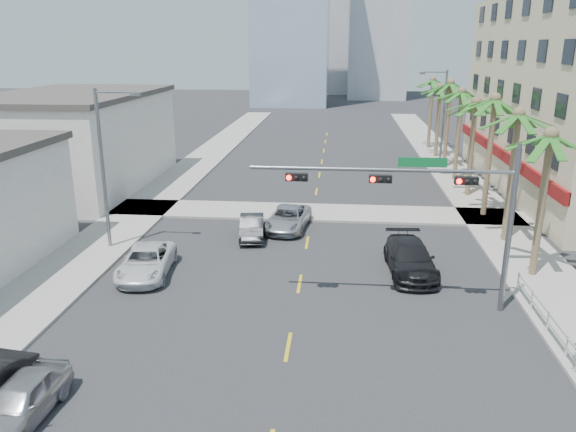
# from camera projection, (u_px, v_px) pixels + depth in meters

# --- Properties ---
(ground) EXTENTS (260.00, 260.00, 0.00)m
(ground) POSITION_uv_depth(u_px,v_px,m) (276.00, 411.00, 17.89)
(ground) COLOR #262628
(ground) RESTS_ON ground
(sidewalk_right) EXTENTS (4.00, 120.00, 0.15)m
(sidewalk_right) POSITION_uv_depth(u_px,v_px,m) (498.00, 226.00, 35.83)
(sidewalk_right) COLOR gray
(sidewalk_right) RESTS_ON ground
(sidewalk_left) EXTENTS (4.00, 120.00, 0.15)m
(sidewalk_left) POSITION_uv_depth(u_px,v_px,m) (134.00, 216.00, 37.98)
(sidewalk_left) COLOR gray
(sidewalk_left) RESTS_ON ground
(sidewalk_cross) EXTENTS (80.00, 4.00, 0.15)m
(sidewalk_cross) POSITION_uv_depth(u_px,v_px,m) (312.00, 212.00, 38.81)
(sidewalk_cross) COLOR gray
(sidewalk_cross) RESTS_ON ground
(building_left_far) EXTENTS (11.00, 18.00, 7.20)m
(building_left_far) POSITION_uv_depth(u_px,v_px,m) (76.00, 143.00, 45.24)
(building_left_far) COLOR beige
(building_left_far) RESTS_ON ground
(tower_far_center) EXTENTS (16.00, 16.00, 42.00)m
(tower_far_center) POSITION_uv_depth(u_px,v_px,m) (324.00, 0.00, 130.98)
(tower_far_center) COLOR #ADADB2
(tower_far_center) RESTS_ON ground
(traffic_signal_mast) EXTENTS (11.12, 0.54, 7.20)m
(traffic_signal_mast) POSITION_uv_depth(u_px,v_px,m) (434.00, 198.00, 23.46)
(traffic_signal_mast) COLOR slate
(traffic_signal_mast) RESTS_ON ground
(palm_tree_0) EXTENTS (4.80, 4.80, 7.80)m
(palm_tree_0) POSITION_uv_depth(u_px,v_px,m) (551.00, 137.00, 26.20)
(palm_tree_0) COLOR brown
(palm_tree_0) RESTS_ON ground
(palm_tree_1) EXTENTS (4.80, 4.80, 8.16)m
(palm_tree_1) POSITION_uv_depth(u_px,v_px,m) (519.00, 116.00, 31.05)
(palm_tree_1) COLOR brown
(palm_tree_1) RESTS_ON ground
(palm_tree_2) EXTENTS (4.80, 4.80, 8.52)m
(palm_tree_2) POSITION_uv_depth(u_px,v_px,m) (495.00, 100.00, 35.89)
(palm_tree_2) COLOR brown
(palm_tree_2) RESTS_ON ground
(palm_tree_3) EXTENTS (4.80, 4.80, 7.80)m
(palm_tree_3) POSITION_uv_depth(u_px,v_px,m) (476.00, 103.00, 41.05)
(palm_tree_3) COLOR brown
(palm_tree_3) RESTS_ON ground
(palm_tree_4) EXTENTS (4.80, 4.80, 8.16)m
(palm_tree_4) POSITION_uv_depth(u_px,v_px,m) (462.00, 92.00, 45.90)
(palm_tree_4) COLOR brown
(palm_tree_4) RESTS_ON ground
(palm_tree_5) EXTENTS (4.80, 4.80, 8.52)m
(palm_tree_5) POSITION_uv_depth(u_px,v_px,m) (451.00, 84.00, 50.74)
(palm_tree_5) COLOR brown
(palm_tree_5) RESTS_ON ground
(palm_tree_6) EXTENTS (4.80, 4.80, 7.80)m
(palm_tree_6) POSITION_uv_depth(u_px,v_px,m) (441.00, 87.00, 55.90)
(palm_tree_6) COLOR brown
(palm_tree_6) RESTS_ON ground
(palm_tree_7) EXTENTS (4.80, 4.80, 8.16)m
(palm_tree_7) POSITION_uv_depth(u_px,v_px,m) (433.00, 81.00, 60.74)
(palm_tree_7) COLOR brown
(palm_tree_7) RESTS_ON ground
(streetlight_left) EXTENTS (2.55, 0.25, 9.00)m
(streetlight_left) POSITION_uv_depth(u_px,v_px,m) (106.00, 162.00, 30.72)
(streetlight_left) COLOR slate
(streetlight_left) RESTS_ON ground
(streetlight_right) EXTENTS (2.55, 0.25, 9.00)m
(streetlight_right) POSITION_uv_depth(u_px,v_px,m) (441.00, 114.00, 51.60)
(streetlight_right) COLOR slate
(streetlight_right) RESTS_ON ground
(guardrail) EXTENTS (0.08, 8.08, 1.00)m
(guardrail) POSITION_uv_depth(u_px,v_px,m) (548.00, 319.00, 22.49)
(guardrail) COLOR silver
(guardrail) RESTS_ON ground
(car_parked_near) EXTENTS (1.78, 4.13, 1.39)m
(car_parked_near) POSITION_uv_depth(u_px,v_px,m) (21.00, 400.00, 17.30)
(car_parked_near) COLOR #B3B2B7
(car_parked_near) RESTS_ON ground
(car_parked_far) EXTENTS (2.84, 5.28, 1.41)m
(car_parked_far) POSITION_uv_depth(u_px,v_px,m) (146.00, 262.00, 28.29)
(car_parked_far) COLOR silver
(car_parked_far) RESTS_ON ground
(car_lane_left) EXTENTS (1.93, 4.20, 1.33)m
(car_lane_left) POSITION_uv_depth(u_px,v_px,m) (252.00, 227.00, 33.79)
(car_lane_left) COLOR black
(car_lane_left) RESTS_ON ground
(car_lane_center) EXTENTS (2.91, 5.25, 1.39)m
(car_lane_center) POSITION_uv_depth(u_px,v_px,m) (288.00, 218.00, 35.38)
(car_lane_center) COLOR #B8B8BD
(car_lane_center) RESTS_ON ground
(car_lane_right) EXTENTS (2.55, 5.59, 1.58)m
(car_lane_right) POSITION_uv_depth(u_px,v_px,m) (410.00, 258.00, 28.52)
(car_lane_right) COLOR black
(car_lane_right) RESTS_ON ground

